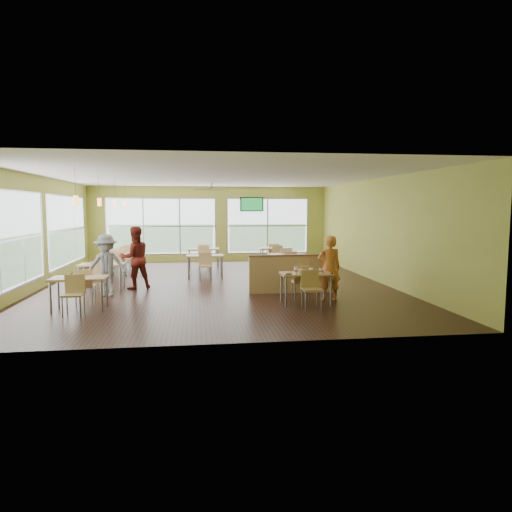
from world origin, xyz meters
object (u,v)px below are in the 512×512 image
(man_plaid, at_px, (329,268))
(food_basket, at_px, (319,271))
(main_table, at_px, (306,278))
(half_wall_divider, at_px, (293,274))

(man_plaid, xyz_separation_m, food_basket, (-0.34, -0.29, -0.03))
(main_table, distance_m, man_plaid, 0.76)
(half_wall_divider, distance_m, food_basket, 1.48)
(main_table, distance_m, food_basket, 0.36)
(half_wall_divider, relative_size, man_plaid, 1.48)
(man_plaid, bearing_deg, half_wall_divider, -57.67)
(half_wall_divider, distance_m, man_plaid, 1.34)
(man_plaid, height_order, food_basket, man_plaid)
(main_table, xyz_separation_m, man_plaid, (0.67, 0.32, 0.18))
(main_table, relative_size, man_plaid, 0.94)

